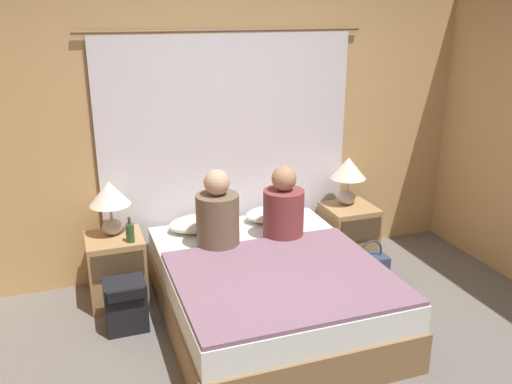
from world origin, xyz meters
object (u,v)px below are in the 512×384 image
object	(u,v)px
handbag_on_floor	(370,268)
nightstand_left	(117,269)
pillow_left	(200,223)
person_right_in_bed	(284,209)
pillow_right	(275,214)
lamp_right	(348,172)
bed	(269,291)
person_left_in_bed	(218,215)
backpack_on_floor	(126,302)
nightstand_right	(348,234)
lamp_left	(110,198)
beer_bottle_on_left_stand	(130,232)

from	to	relation	value
handbag_on_floor	nightstand_left	bearing A→B (deg)	169.11
pillow_left	nightstand_left	bearing A→B (deg)	-175.28
person_right_in_bed	pillow_right	bearing A→B (deg)	79.38
nightstand_left	lamp_right	distance (m)	2.18
bed	handbag_on_floor	xyz separation A→B (m)	(1.05, 0.29, -0.12)
pillow_left	handbag_on_floor	distance (m)	1.52
person_left_in_bed	lamp_right	bearing A→B (deg)	15.79
backpack_on_floor	lamp_right	bearing A→B (deg)	13.93
lamp_right	backpack_on_floor	world-z (taller)	lamp_right
bed	pillow_right	size ratio (longest dim) A/B	3.57
lamp_right	backpack_on_floor	size ratio (longest dim) A/B	1.14
bed	pillow_right	world-z (taller)	pillow_right
nightstand_right	handbag_on_floor	bearing A→B (deg)	-90.07
lamp_left	backpack_on_floor	size ratio (longest dim) A/B	1.14
bed	lamp_left	xyz separation A→B (m)	(-1.05, 0.76, 0.62)
lamp_right	handbag_on_floor	distance (m)	0.88
nightstand_left	beer_bottle_on_left_stand	bearing A→B (deg)	-47.59
beer_bottle_on_left_stand	handbag_on_floor	distance (m)	2.07
nightstand_right	beer_bottle_on_left_stand	world-z (taller)	beer_bottle_on_left_stand
bed	pillow_right	xyz separation A→B (m)	(0.34, 0.75, 0.31)
pillow_right	beer_bottle_on_left_stand	size ratio (longest dim) A/B	2.61
nightstand_right	lamp_right	world-z (taller)	lamp_right
person_left_in_bed	person_right_in_bed	distance (m)	0.55
beer_bottle_on_left_stand	handbag_on_floor	world-z (taller)	beer_bottle_on_left_stand
pillow_right	person_left_in_bed	xyz separation A→B (m)	(-0.62, -0.37, 0.20)
lamp_left	beer_bottle_on_left_stand	world-z (taller)	lamp_left
bed	person_left_in_bed	size ratio (longest dim) A/B	3.04
nightstand_left	lamp_left	world-z (taller)	lamp_left
nightstand_left	person_right_in_bed	xyz separation A→B (m)	(1.32, -0.31, 0.46)
nightstand_right	lamp_left	world-z (taller)	lamp_left
person_right_in_bed	beer_bottle_on_left_stand	world-z (taller)	person_right_in_bed
nightstand_right	beer_bottle_on_left_stand	size ratio (longest dim) A/B	2.72
backpack_on_floor	beer_bottle_on_left_stand	bearing A→B (deg)	72.18
bed	lamp_left	distance (m)	1.44
pillow_right	lamp_left	bearing A→B (deg)	179.54
beer_bottle_on_left_stand	nightstand_right	bearing A→B (deg)	3.70
bed	backpack_on_floor	distance (m)	1.06
pillow_left	handbag_on_floor	world-z (taller)	pillow_left
pillow_right	nightstand_right	bearing A→B (deg)	-4.72
bed	nightstand_right	xyz separation A→B (m)	(1.05, 0.69, 0.03)
bed	beer_bottle_on_left_stand	distance (m)	1.16
person_right_in_bed	handbag_on_floor	size ratio (longest dim) A/B	1.54
pillow_right	beer_bottle_on_left_stand	world-z (taller)	beer_bottle_on_left_stand
beer_bottle_on_left_stand	handbag_on_floor	size ratio (longest dim) A/B	0.52
lamp_left	nightstand_right	bearing A→B (deg)	-1.91
nightstand_left	person_right_in_bed	size ratio (longest dim) A/B	0.93
handbag_on_floor	pillow_right	bearing A→B (deg)	146.99
bed	backpack_on_floor	size ratio (longest dim) A/B	4.91
nightstand_left	backpack_on_floor	bearing A→B (deg)	-88.11
bed	nightstand_left	bearing A→B (deg)	146.71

